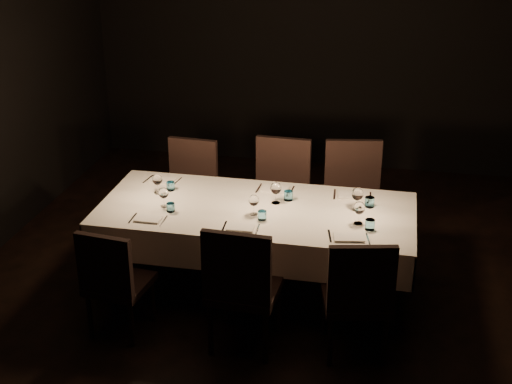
% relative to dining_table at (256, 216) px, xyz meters
% --- Properties ---
extents(room, '(5.01, 6.01, 3.01)m').
position_rel_dining_table_xyz_m(room, '(0.00, 0.00, 0.81)').
color(room, black).
rests_on(room, ground).
extents(dining_table, '(2.52, 1.12, 0.76)m').
position_rel_dining_table_xyz_m(dining_table, '(0.00, 0.00, 0.00)').
color(dining_table, black).
rests_on(dining_table, ground).
extents(chair_near_left, '(0.48, 0.48, 0.89)m').
position_rel_dining_table_xyz_m(chair_near_left, '(-0.90, -0.84, -0.19)').
color(chair_near_left, black).
rests_on(chair_near_left, ground).
extents(place_setting_near_left, '(0.29, 0.39, 0.16)m').
position_rel_dining_table_xyz_m(place_setting_near_left, '(-0.72, -0.22, 0.14)').
color(place_setting_near_left, beige).
rests_on(place_setting_near_left, dining_table).
extents(chair_near_center, '(0.51, 0.51, 1.02)m').
position_rel_dining_table_xyz_m(chair_near_center, '(0.06, -0.83, -0.13)').
color(chair_near_center, black).
rests_on(chair_near_center, ground).
extents(place_setting_near_center, '(0.30, 0.39, 0.17)m').
position_rel_dining_table_xyz_m(place_setting_near_center, '(0.01, -0.22, 0.14)').
color(place_setting_near_center, beige).
rests_on(place_setting_near_center, dining_table).
extents(chair_near_right, '(0.55, 0.55, 0.96)m').
position_rel_dining_table_xyz_m(chair_near_right, '(0.88, -0.75, -0.16)').
color(chair_near_right, black).
rests_on(chair_near_right, ground).
extents(place_setting_near_right, '(0.34, 0.40, 0.18)m').
position_rel_dining_table_xyz_m(place_setting_near_right, '(0.83, -0.22, 0.15)').
color(place_setting_near_right, beige).
rests_on(place_setting_near_right, dining_table).
extents(chair_far_left, '(0.50, 0.50, 0.97)m').
position_rel_dining_table_xyz_m(chair_far_left, '(-0.79, 0.79, -0.15)').
color(chair_far_left, black).
rests_on(chair_far_left, ground).
extents(place_setting_far_left, '(0.32, 0.40, 0.17)m').
position_rel_dining_table_xyz_m(place_setting_far_left, '(-0.86, 0.22, 0.14)').
color(place_setting_far_left, beige).
rests_on(place_setting_far_left, dining_table).
extents(chair_far_center, '(0.52, 0.52, 1.04)m').
position_rel_dining_table_xyz_m(chair_far_center, '(0.06, 0.77, -0.12)').
color(chair_far_center, black).
rests_on(chair_far_center, ground).
extents(place_setting_far_center, '(0.33, 0.41, 0.18)m').
position_rel_dining_table_xyz_m(place_setting_far_center, '(0.14, 0.22, 0.15)').
color(place_setting_far_center, beige).
rests_on(place_setting_far_center, dining_table).
extents(chair_far_right, '(0.58, 0.58, 1.05)m').
position_rel_dining_table_xyz_m(chair_far_right, '(0.72, 0.83, -0.12)').
color(chair_far_right, black).
rests_on(chair_far_right, ground).
extents(place_setting_far_right, '(0.35, 0.41, 0.19)m').
position_rel_dining_table_xyz_m(place_setting_far_right, '(0.80, 0.22, 0.15)').
color(place_setting_far_right, beige).
rests_on(place_setting_far_right, dining_table).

